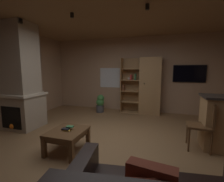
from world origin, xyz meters
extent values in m
cube|color=olive|center=(0.00, 0.00, -0.01)|extent=(5.95, 5.67, 0.02)
cube|color=tan|center=(0.00, 2.86, 1.33)|extent=(6.07, 0.06, 2.66)
cube|color=#8E6B47|center=(0.00, 0.00, 2.67)|extent=(5.95, 5.67, 0.02)
cube|color=white|center=(-0.83, 2.83, 1.21)|extent=(0.78, 0.01, 0.74)
cube|color=tan|center=(-2.42, 0.30, 0.43)|extent=(0.86, 0.74, 0.85)
cube|color=tan|center=(-2.42, 0.30, 1.76)|extent=(0.73, 0.63, 1.81)
cube|color=beige|center=(-2.42, 0.30, 0.88)|extent=(0.94, 0.82, 0.06)
cube|color=black|center=(-2.42, -0.04, 0.36)|extent=(0.60, 0.08, 0.55)
sphere|color=orange|center=(-2.42, -0.05, 0.14)|extent=(0.14, 0.14, 0.14)
cube|color=#A87F51|center=(0.69, 2.58, 0.96)|extent=(0.71, 0.38, 1.93)
cube|color=#A87F51|center=(0.01, 2.76, 0.96)|extent=(0.65, 0.02, 1.93)
cube|color=#A87F51|center=(-0.31, 2.58, 0.96)|extent=(0.02, 0.38, 1.93)
sphere|color=black|center=(0.51, 2.38, 1.06)|extent=(0.04, 0.04, 0.04)
cube|color=#A87F51|center=(0.01, 2.58, 0.01)|extent=(0.65, 0.38, 0.02)
cube|color=#A87F51|center=(0.01, 2.58, 0.39)|extent=(0.65, 0.38, 0.02)
cube|color=#A87F51|center=(0.01, 2.58, 0.77)|extent=(0.65, 0.38, 0.02)
cube|color=#A87F51|center=(0.01, 2.58, 1.16)|extent=(0.65, 0.38, 0.02)
cube|color=#A87F51|center=(0.01, 2.58, 1.54)|extent=(0.65, 0.38, 0.02)
cube|color=#387247|center=(0.19, 2.53, 1.27)|extent=(0.03, 0.23, 0.21)
cube|color=brown|center=(-0.22, 2.53, 0.89)|extent=(0.04, 0.23, 0.21)
cube|color=#B22D2D|center=(0.05, 2.53, 1.26)|extent=(0.05, 0.23, 0.18)
sphere|color=beige|center=(-0.05, 2.58, 1.21)|extent=(0.10, 0.10, 0.10)
cube|color=brown|center=(-0.60, -0.47, 0.38)|extent=(0.62, 0.69, 0.05)
cube|color=brown|center=(-0.60, -0.47, 0.32)|extent=(0.56, 0.62, 0.08)
cube|color=brown|center=(-0.87, -0.78, 0.18)|extent=(0.07, 0.07, 0.36)
cube|color=brown|center=(-0.33, -0.78, 0.18)|extent=(0.07, 0.07, 0.36)
cube|color=brown|center=(-0.87, -0.17, 0.18)|extent=(0.07, 0.07, 0.36)
cube|color=brown|center=(-0.33, -0.17, 0.18)|extent=(0.07, 0.07, 0.36)
cube|color=gold|center=(-0.59, -0.49, 0.42)|extent=(0.12, 0.10, 0.02)
cube|color=black|center=(-0.61, -0.49, 0.44)|extent=(0.14, 0.10, 0.02)
cube|color=#387247|center=(-0.57, -0.43, 0.46)|extent=(0.13, 0.11, 0.03)
cube|color=brown|center=(1.75, 0.35, 0.46)|extent=(0.44, 0.44, 0.04)
cube|color=brown|center=(1.94, 0.34, 0.70)|extent=(0.06, 0.40, 0.44)
cylinder|color=brown|center=(1.58, 0.54, 0.23)|extent=(0.04, 0.04, 0.46)
cylinder|color=brown|center=(1.56, 0.18, 0.23)|extent=(0.04, 0.04, 0.46)
cylinder|color=brown|center=(1.94, 0.52, 0.23)|extent=(0.04, 0.04, 0.46)
cylinder|color=brown|center=(1.92, 0.16, 0.23)|extent=(0.04, 0.04, 0.46)
cylinder|color=#4C4C51|center=(-1.02, 2.26, 0.12)|extent=(0.28, 0.28, 0.25)
sphere|color=#3D7F3D|center=(-1.01, 2.25, 0.36)|extent=(0.29, 0.29, 0.29)
sphere|color=#3D7F3D|center=(-0.99, 2.26, 0.51)|extent=(0.26, 0.26, 0.26)
cube|color=black|center=(1.91, 2.80, 1.39)|extent=(1.00, 0.05, 0.56)
cube|color=black|center=(1.91, 2.78, 1.39)|extent=(0.96, 0.01, 0.52)
cylinder|color=black|center=(-2.01, 0.03, 2.59)|extent=(0.07, 0.07, 0.09)
cylinder|color=black|center=(-0.73, 0.05, 2.59)|extent=(0.07, 0.07, 0.09)
cylinder|color=black|center=(0.74, 0.06, 2.59)|extent=(0.07, 0.07, 0.09)
camera|label=1|loc=(1.00, -2.86, 1.51)|focal=25.06mm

